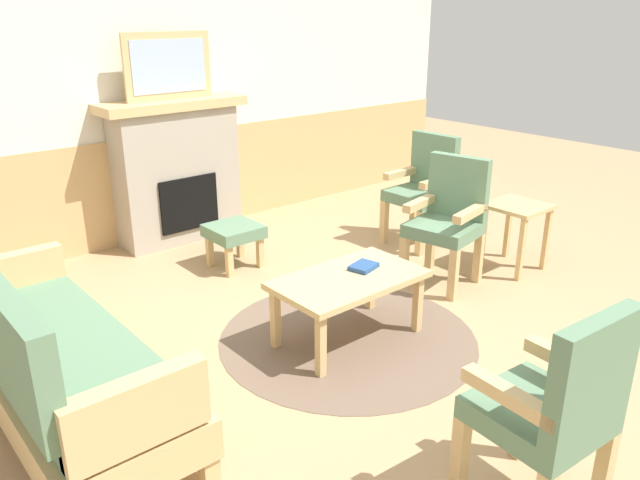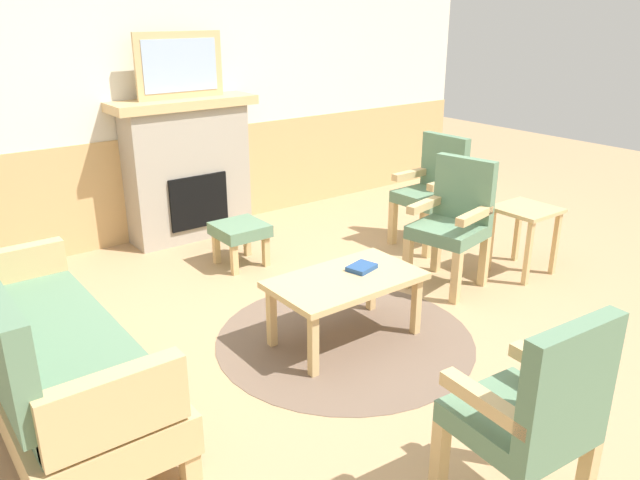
{
  "view_description": "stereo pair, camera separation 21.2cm",
  "coord_description": "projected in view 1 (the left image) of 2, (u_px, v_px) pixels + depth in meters",
  "views": [
    {
      "loc": [
        -2.56,
        -2.67,
        2.03
      ],
      "look_at": [
        0.0,
        0.35,
        0.55
      ],
      "focal_mm": 35.0,
      "sensor_mm": 36.0,
      "label": 1
    },
    {
      "loc": [
        -2.39,
        -2.8,
        2.03
      ],
      "look_at": [
        0.0,
        0.35,
        0.55
      ],
      "focal_mm": 35.0,
      "sensor_mm": 36.0,
      "label": 2
    }
  ],
  "objects": [
    {
      "name": "ground_plane",
      "position": [
        354.0,
        331.0,
        4.17
      ],
      "size": [
        14.0,
        14.0,
        0.0
      ],
      "primitive_type": "plane",
      "color": "tan"
    },
    {
      "name": "wall_back",
      "position": [
        157.0,
        93.0,
        5.56
      ],
      "size": [
        7.2,
        0.14,
        2.7
      ],
      "color": "silver",
      "rests_on": "ground_plane"
    },
    {
      "name": "fireplace",
      "position": [
        177.0,
        170.0,
        5.61
      ],
      "size": [
        1.3,
        0.44,
        1.28
      ],
      "color": "#A39989",
      "rests_on": "ground_plane"
    },
    {
      "name": "framed_picture",
      "position": [
        168.0,
        66.0,
        5.3
      ],
      "size": [
        0.8,
        0.04,
        0.56
      ],
      "color": "tan",
      "rests_on": "fireplace"
    },
    {
      "name": "couch",
      "position": [
        55.0,
        360.0,
        3.08
      ],
      "size": [
        0.7,
        1.8,
        0.98
      ],
      "color": "tan",
      "rests_on": "ground_plane"
    },
    {
      "name": "coffee_table",
      "position": [
        349.0,
        284.0,
        3.94
      ],
      "size": [
        0.96,
        0.56,
        0.44
      ],
      "color": "tan",
      "rests_on": "ground_plane"
    },
    {
      "name": "round_rug",
      "position": [
        348.0,
        338.0,
        4.08
      ],
      "size": [
        1.68,
        1.68,
        0.01
      ],
      "primitive_type": "cylinder",
      "color": "brown",
      "rests_on": "ground_plane"
    },
    {
      "name": "book_on_table",
      "position": [
        364.0,
        267.0,
        4.04
      ],
      "size": [
        0.21,
        0.18,
        0.03
      ],
      "primitive_type": "cube",
      "rotation": [
        0.0,
        0.0,
        0.25
      ],
      "color": "navy",
      "rests_on": "coffee_table"
    },
    {
      "name": "footstool",
      "position": [
        234.0,
        234.0,
        5.11
      ],
      "size": [
        0.4,
        0.4,
        0.36
      ],
      "color": "tan",
      "rests_on": "ground_plane"
    },
    {
      "name": "armchair_near_fireplace",
      "position": [
        449.0,
        215.0,
        4.75
      ],
      "size": [
        0.57,
        0.57,
        0.98
      ],
      "color": "tan",
      "rests_on": "ground_plane"
    },
    {
      "name": "armchair_by_window_left",
      "position": [
        424.0,
        185.0,
        5.58
      ],
      "size": [
        0.5,
        0.5,
        0.98
      ],
      "color": "tan",
      "rests_on": "ground_plane"
    },
    {
      "name": "armchair_front_left",
      "position": [
        556.0,
        405.0,
        2.5
      ],
      "size": [
        0.52,
        0.52,
        0.98
      ],
      "color": "tan",
      "rests_on": "ground_plane"
    },
    {
      "name": "side_table",
      "position": [
        517.0,
        218.0,
        5.03
      ],
      "size": [
        0.44,
        0.44,
        0.55
      ],
      "color": "tan",
      "rests_on": "ground_plane"
    }
  ]
}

